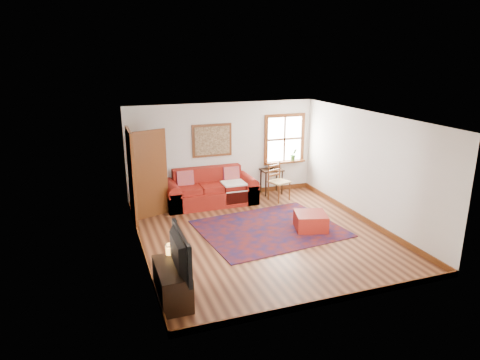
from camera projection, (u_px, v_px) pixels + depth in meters
name	position (u px, v px, depth m)	size (l,w,h in m)	color
ground	(262.00, 235.00, 9.04)	(5.50, 5.50, 0.00)	#472113
room_envelope	(263.00, 159.00, 8.58)	(5.04, 5.54, 2.52)	silver
window	(286.00, 144.00, 11.68)	(1.18, 0.20, 1.38)	white
doorway	(143.00, 175.00, 9.64)	(0.89, 1.08, 2.14)	black
framed_artwork	(212.00, 140.00, 10.95)	(1.05, 0.07, 0.85)	brown
persian_rug	(270.00, 228.00, 9.37)	(2.94, 2.35, 0.02)	#5A130C
red_leather_sofa	(210.00, 192.00, 10.88)	(2.29, 0.95, 0.90)	maroon
red_ottoman	(311.00, 221.00, 9.29)	(0.65, 0.65, 0.37)	maroon
side_table	(272.00, 173.00, 11.58)	(0.57, 0.43, 0.69)	black
ladder_back_chair	(278.00, 180.00, 11.12)	(0.59, 0.58, 0.99)	tan
media_cabinet	(172.00, 283.00, 6.62)	(0.46, 1.02, 0.56)	black
television	(174.00, 253.00, 6.29)	(1.12, 0.15, 0.65)	black
candle_hurricane	(169.00, 250.00, 6.92)	(0.12, 0.12, 0.18)	silver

